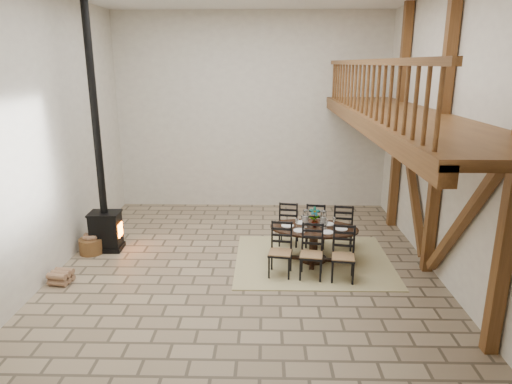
{
  "coord_description": "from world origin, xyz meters",
  "views": [
    {
      "loc": [
        0.36,
        -7.89,
        3.73
      ],
      "look_at": [
        0.18,
        0.4,
        1.38
      ],
      "focal_mm": 32.0,
      "sensor_mm": 36.0,
      "label": 1
    }
  ],
  "objects_px": {
    "dining_table": "(313,243)",
    "log_basket": "(91,245)",
    "wood_stove": "(103,197)",
    "log_stack": "(61,277)"
  },
  "relations": [
    {
      "from": "dining_table",
      "to": "log_basket",
      "type": "relative_size",
      "value": 4.39
    },
    {
      "from": "dining_table",
      "to": "log_basket",
      "type": "distance_m",
      "value": 4.49
    },
    {
      "from": "wood_stove",
      "to": "log_stack",
      "type": "distance_m",
      "value": 1.85
    },
    {
      "from": "dining_table",
      "to": "wood_stove",
      "type": "distance_m",
      "value": 4.31
    },
    {
      "from": "log_basket",
      "to": "log_stack",
      "type": "height_order",
      "value": "log_basket"
    },
    {
      "from": "dining_table",
      "to": "wood_stove",
      "type": "bearing_deg",
      "value": -177.76
    },
    {
      "from": "dining_table",
      "to": "log_stack",
      "type": "height_order",
      "value": "dining_table"
    },
    {
      "from": "log_basket",
      "to": "dining_table",
      "type": "bearing_deg",
      "value": -3.71
    },
    {
      "from": "log_basket",
      "to": "wood_stove",
      "type": "bearing_deg",
      "value": 36.01
    },
    {
      "from": "dining_table",
      "to": "log_basket",
      "type": "height_order",
      "value": "dining_table"
    }
  ]
}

